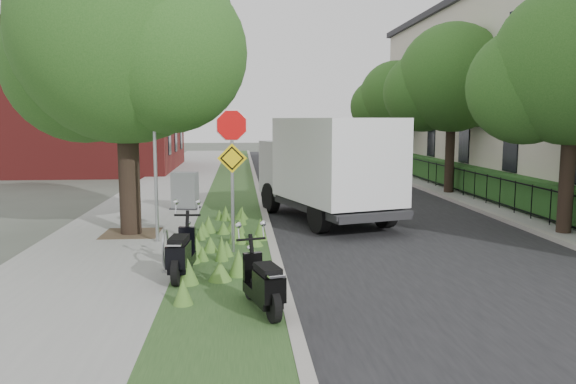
% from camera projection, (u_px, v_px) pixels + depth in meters
% --- Properties ---
extents(ground, '(120.00, 120.00, 0.00)m').
position_uv_depth(ground, '(300.00, 263.00, 11.80)').
color(ground, '#4C5147').
rests_on(ground, ground).
extents(sidewalk_near, '(3.50, 60.00, 0.12)m').
position_uv_depth(sidewalk_near, '(161.00, 197.00, 21.31)').
color(sidewalk_near, gray).
rests_on(sidewalk_near, ground).
extents(verge, '(2.00, 60.00, 0.12)m').
position_uv_depth(verge, '(233.00, 196.00, 21.54)').
color(verge, '#28491F').
rests_on(verge, ground).
extents(kerb_near, '(0.20, 60.00, 0.13)m').
position_uv_depth(kerb_near, '(259.00, 196.00, 21.63)').
color(kerb_near, '#9E9991').
rests_on(kerb_near, ground).
extents(road, '(7.00, 60.00, 0.01)m').
position_uv_depth(road, '(349.00, 196.00, 21.93)').
color(road, black).
rests_on(road, ground).
extents(kerb_far, '(0.20, 60.00, 0.13)m').
position_uv_depth(kerb_far, '(436.00, 193.00, 22.22)').
color(kerb_far, '#9E9991').
rests_on(kerb_far, ground).
extents(footpath_far, '(3.20, 60.00, 0.12)m').
position_uv_depth(footpath_far, '(477.00, 193.00, 22.37)').
color(footpath_far, gray).
rests_on(footpath_far, ground).
extents(street_tree_main, '(6.21, 5.54, 7.66)m').
position_uv_depth(street_tree_main, '(122.00, 44.00, 13.66)').
color(street_tree_main, black).
rests_on(street_tree_main, ground).
extents(bare_post, '(0.08, 0.08, 4.00)m').
position_uv_depth(bare_post, '(155.00, 157.00, 13.03)').
color(bare_post, '#A5A8AD').
rests_on(bare_post, ground).
extents(bike_hoop, '(0.06, 0.78, 0.77)m').
position_uv_depth(bike_hoop, '(165.00, 249.00, 10.91)').
color(bike_hoop, '#A5A8AD').
rests_on(bike_hoop, ground).
extents(sign_assembly, '(0.94, 0.08, 3.22)m').
position_uv_depth(sign_assembly, '(232.00, 151.00, 11.96)').
color(sign_assembly, '#A5A8AD').
rests_on(sign_assembly, ground).
extents(fence_far, '(0.04, 24.00, 1.00)m').
position_uv_depth(fence_far, '(454.00, 178.00, 22.20)').
color(fence_far, black).
rests_on(fence_far, ground).
extents(hedge_far, '(1.00, 24.00, 1.10)m').
position_uv_depth(hedge_far, '(471.00, 178.00, 22.26)').
color(hedge_far, '#204619').
rests_on(hedge_far, footpath_far).
extents(terrace_houses, '(7.40, 26.40, 8.20)m').
position_uv_depth(terrace_houses, '(563.00, 89.00, 22.11)').
color(terrace_houses, beige).
rests_on(terrace_houses, ground).
extents(brick_building, '(9.40, 10.40, 8.30)m').
position_uv_depth(brick_building, '(95.00, 98.00, 32.19)').
color(brick_building, maroon).
rests_on(brick_building, ground).
extents(far_tree_a, '(4.60, 4.10, 6.22)m').
position_uv_depth(far_tree_a, '(570.00, 73.00, 13.87)').
color(far_tree_a, black).
rests_on(far_tree_a, ground).
extents(far_tree_b, '(4.83, 4.31, 6.56)m').
position_uv_depth(far_tree_b, '(450.00, 83.00, 21.75)').
color(far_tree_b, black).
rests_on(far_tree_b, ground).
extents(far_tree_c, '(4.37, 3.89, 5.93)m').
position_uv_depth(far_tree_c, '(394.00, 101.00, 29.70)').
color(far_tree_c, black).
rests_on(far_tree_c, ground).
extents(scooter_near, '(0.62, 1.59, 0.77)m').
position_uv_depth(scooter_near, '(265.00, 289.00, 8.32)').
color(scooter_near, black).
rests_on(scooter_near, ground).
extents(scooter_far, '(0.45, 1.71, 0.82)m').
position_uv_depth(scooter_far, '(181.00, 258.00, 10.12)').
color(scooter_far, black).
rests_on(scooter_far, ground).
extents(box_truck, '(3.81, 6.10, 2.58)m').
position_uv_depth(box_truck, '(328.00, 164.00, 16.38)').
color(box_truck, '#262628').
rests_on(box_truck, ground).
extents(utility_cabinet, '(0.99, 0.77, 1.18)m').
position_uv_depth(utility_cabinet, '(185.00, 191.00, 18.06)').
color(utility_cabinet, '#262628').
rests_on(utility_cabinet, ground).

